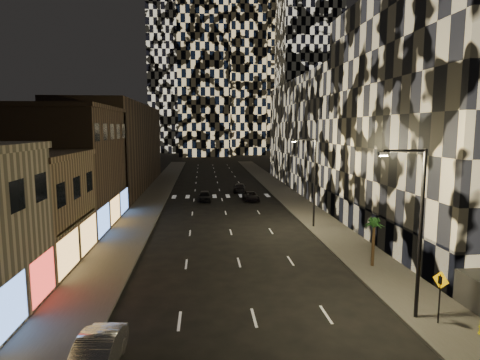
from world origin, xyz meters
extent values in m
cube|color=#47443F|center=(-10.00, 50.00, 0.07)|extent=(4.00, 120.00, 0.15)
cube|color=#47443F|center=(10.00, 50.00, 0.07)|extent=(4.00, 120.00, 0.15)
cube|color=#4C4C47|center=(-7.90, 50.00, 0.07)|extent=(0.20, 120.00, 0.15)
cube|color=#4C4C47|center=(7.90, 50.00, 0.07)|extent=(0.20, 120.00, 0.15)
cube|color=brown|center=(-17.00, 21.00, 4.00)|extent=(10.00, 10.00, 8.00)
cube|color=#443427|center=(-17.00, 33.50, 6.00)|extent=(10.00, 15.00, 12.00)
cube|color=#443427|center=(-17.00, 60.00, 7.00)|extent=(10.00, 40.00, 14.00)
cube|color=#232326|center=(20.00, 24.50, 11.00)|extent=(16.00, 25.00, 22.00)
cube|color=#383838|center=(12.30, 24.50, 1.50)|extent=(0.60, 25.00, 3.00)
cube|color=#232326|center=(20.00, 57.00, 9.00)|extent=(16.00, 40.00, 18.00)
cube|color=black|center=(35.00, 135.00, 50.00)|extent=(20.00, 20.00, 100.00)
cube|color=black|center=(-12.00, 165.00, 60.00)|extent=(24.00, 24.00, 120.00)
cube|color=black|center=(-2.00, 140.00, 47.50)|extent=(18.00, 18.00, 95.00)
cylinder|color=black|center=(8.60, 10.00, 4.65)|extent=(0.20, 0.20, 9.00)
cylinder|color=black|center=(7.50, 10.00, 9.05)|extent=(2.20, 0.14, 0.14)
cube|color=black|center=(6.40, 10.00, 8.93)|extent=(0.50, 0.25, 0.18)
cube|color=#FFEAB2|center=(6.40, 10.00, 8.81)|extent=(0.35, 0.18, 0.06)
cylinder|color=black|center=(8.60, 30.00, 4.65)|extent=(0.20, 0.20, 9.00)
cylinder|color=black|center=(7.50, 30.00, 9.05)|extent=(2.20, 0.14, 0.14)
cube|color=black|center=(6.40, 30.00, 8.93)|extent=(0.50, 0.25, 0.18)
cube|color=#FFEAB2|center=(6.40, 30.00, 8.81)|extent=(0.35, 0.18, 0.06)
imported|color=#96959A|center=(-7.20, 6.68, 0.77)|extent=(1.91, 4.76, 1.54)
imported|color=black|center=(-2.47, 46.10, 0.72)|extent=(1.72, 4.25, 1.44)
imported|color=black|center=(3.14, 53.60, 0.70)|extent=(2.45, 5.00, 1.40)
imported|color=black|center=(4.00, 45.89, 0.62)|extent=(2.17, 4.51, 1.24)
cylinder|color=black|center=(9.39, 9.23, 1.47)|extent=(0.08, 0.08, 2.64)
cube|color=#FDAF00|center=(9.39, 9.23, 2.47)|extent=(0.37, 0.89, 0.93)
cube|color=black|center=(9.36, 9.23, 2.47)|extent=(0.10, 0.22, 0.42)
cylinder|color=#47331E|center=(9.66, 18.00, 1.69)|extent=(0.23, 0.23, 3.08)
sphere|color=#184318|center=(9.66, 18.00, 3.37)|extent=(0.67, 0.67, 0.67)
cone|color=#184318|center=(9.89, 17.93, 3.32)|extent=(1.36, 0.63, 0.81)
cone|color=#184318|center=(9.86, 18.14, 3.32)|extent=(1.24, 0.99, 0.81)
cone|color=#184318|center=(9.68, 18.24, 3.32)|extent=(0.34, 1.35, 0.81)
cone|color=#184318|center=(9.48, 18.16, 3.32)|extent=(1.17, 1.09, 0.81)
cone|color=#184318|center=(9.43, 17.96, 3.32)|extent=(1.36, 0.49, 0.81)
cone|color=#184318|center=(9.55, 17.79, 3.32)|extent=(0.88, 1.30, 0.81)
cone|color=#184318|center=(9.76, 17.77, 3.32)|extent=(0.76, 1.33, 0.81)
camera|label=1|loc=(-2.65, -9.37, 10.21)|focal=30.00mm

